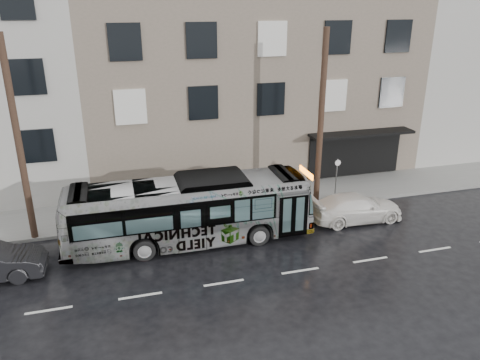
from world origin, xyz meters
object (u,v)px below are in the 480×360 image
at_px(utility_pole_front, 321,121).
at_px(utility_pole_rear, 18,142).
at_px(white_sedan, 356,208).
at_px(sign_post, 336,180).
at_px(bus, 189,211).

relative_size(utility_pole_front, utility_pole_rear, 1.00).
xyz_separation_m(utility_pole_rear, white_sedan, (15.18, -2.12, -3.97)).
distance_m(sign_post, white_sedan, 2.23).
xyz_separation_m(utility_pole_front, utility_pole_rear, (-14.00, 0.00, 0.00)).
xyz_separation_m(bus, white_sedan, (8.34, -0.01, -0.86)).
bearing_deg(bus, sign_post, -75.24).
relative_size(sign_post, bus, 0.22).
bearing_deg(white_sedan, utility_pole_front, 30.15).
bearing_deg(utility_pole_rear, sign_post, 0.00).
height_order(sign_post, white_sedan, sign_post).
height_order(utility_pole_front, sign_post, utility_pole_front).
relative_size(bus, white_sedan, 2.36).
bearing_deg(utility_pole_rear, bus, -17.18).
bearing_deg(bus, utility_pole_front, -73.15).
relative_size(utility_pole_front, bus, 0.81).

